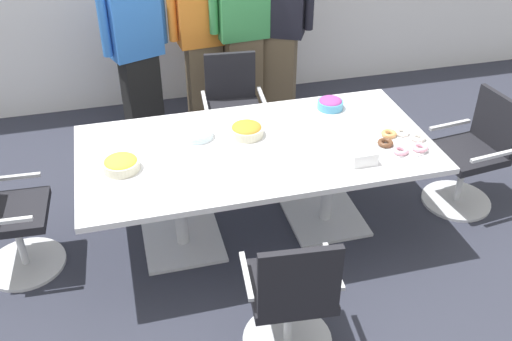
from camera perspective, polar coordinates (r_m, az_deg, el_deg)
ground_plane at (r=4.43m, az=0.00°, el=-5.97°), size 10.00×10.00×0.01m
conference_table at (r=4.05m, az=0.00°, el=0.88°), size 2.40×1.20×0.75m
office_chair_0 at (r=4.21m, az=-23.27°, el=-4.50°), size 0.57×0.57×0.91m
office_chair_1 at (r=3.36m, az=3.45°, el=-12.49°), size 0.59×0.59×0.91m
office_chair_2 at (r=4.79m, az=20.23°, el=1.15°), size 0.60×0.60×0.91m
office_chair_3 at (r=5.10m, az=-2.23°, el=5.47°), size 0.59×0.59×0.91m
person_standing_0 at (r=5.34m, az=-11.56°, el=11.61°), size 0.60×0.36×1.67m
person_standing_1 at (r=5.44m, az=-5.22°, el=12.96°), size 0.61×0.26×1.73m
person_standing_2 at (r=5.36m, az=-1.30°, el=13.81°), size 0.61×0.26×1.88m
person_standing_3 at (r=5.43m, az=2.28°, el=14.05°), size 0.58×0.40×1.88m
snack_bowl_chips_yellow at (r=3.82m, az=-13.02°, el=0.66°), size 0.24×0.24×0.09m
snack_bowl_candy_mix at (r=4.48m, az=7.26°, el=6.53°), size 0.20×0.20×0.09m
snack_bowl_chips_orange at (r=4.09m, az=-0.92°, el=4.00°), size 0.24×0.24×0.09m
donut_platter at (r=4.12m, az=14.08°, el=2.73°), size 0.36×0.35×0.04m
plate_stack at (r=4.09m, az=-5.72°, el=3.51°), size 0.22×0.22×0.05m
napkin_pile at (r=3.87m, az=10.21°, el=1.50°), size 0.17×0.17×0.09m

